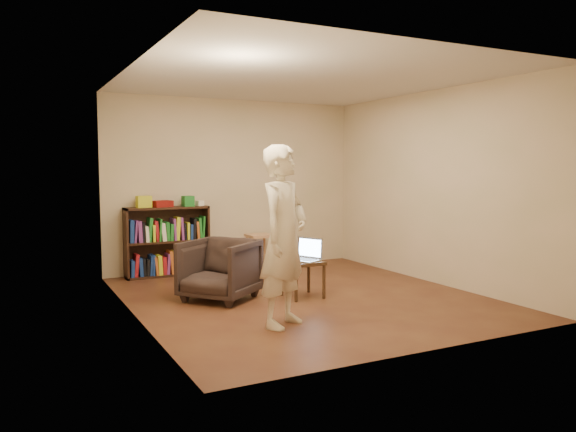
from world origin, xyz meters
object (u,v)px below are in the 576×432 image
stool (260,241)px  person (284,236)px  laptop (306,255)px  bookshelf (167,245)px  armchair (220,270)px  side_table (303,267)px

stool → person: 3.16m
laptop → person: (-0.80, -1.00, 0.39)m
bookshelf → laptop: size_ratio=2.72×
armchair → laptop: size_ratio=1.80×
stool → laptop: size_ratio=1.22×
armchair → side_table: bearing=32.5°
bookshelf → laptop: bearing=-60.9°
armchair → side_table: armchair is taller
stool → armchair: size_ratio=0.68×
side_table → person: size_ratio=0.25×
armchair → side_table: size_ratio=1.79×
person → armchair: bearing=65.2°
bookshelf → person: size_ratio=0.67×
stool → laptop: bearing=-97.4°
bookshelf → armchair: (0.16, -1.77, -0.08)m
stool → armchair: armchair is taller
side_table → person: person is taller
stool → bookshelf: bearing=174.6°
side_table → laptop: 0.15m
bookshelf → person: person is taller
side_table → bookshelf: bearing=117.9°
bookshelf → side_table: (1.11, -2.09, -0.07)m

